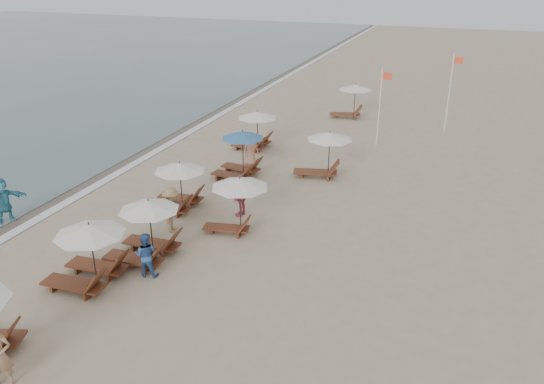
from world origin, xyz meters
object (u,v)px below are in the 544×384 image
at_px(lounger_station_3, 176,186).
at_px(inland_station_0, 235,198).
at_px(lounger_station_5, 254,129).
at_px(waterline_walker, 3,200).
at_px(lounger_station_1, 86,255).
at_px(beachgoer_mid_a, 146,255).
at_px(flag_pole_near, 380,104).
at_px(beachgoer_far_b, 251,149).
at_px(inland_station_1, 323,152).
at_px(beachgoer_far_a, 241,195).
at_px(lounger_station_2, 144,233).
at_px(beachgoer_mid_b, 172,210).
at_px(inland_station_2, 351,98).
at_px(lounger_station_4, 238,156).

distance_m(lounger_station_3, inland_station_0, 3.46).
distance_m(lounger_station_5, waterline_walker, 13.58).
xyz_separation_m(lounger_station_1, beachgoer_mid_a, (1.53, 1.07, -0.25)).
relative_size(lounger_station_3, flag_pole_near, 0.58).
bearing_deg(beachgoer_far_b, inland_station_1, -57.82).
bearing_deg(beachgoer_far_b, lounger_station_3, -154.22).
bearing_deg(lounger_station_5, waterline_walker, -115.78).
relative_size(lounger_station_5, waterline_walker, 1.32).
bearing_deg(inland_station_0, inland_station_1, 77.18).
bearing_deg(lounger_station_5, beachgoer_far_a, -71.14).
xyz_separation_m(lounger_station_2, inland_station_1, (3.73, 9.89, 0.28)).
bearing_deg(beachgoer_mid_a, beachgoer_mid_b, -87.75).
height_order(beachgoer_mid_a, waterline_walker, waterline_walker).
relative_size(lounger_station_2, flag_pole_near, 0.60).
bearing_deg(beachgoer_mid_b, beachgoer_mid_a, -176.51).
relative_size(beachgoer_far_a, waterline_walker, 0.95).
distance_m(lounger_station_2, inland_station_2, 21.17).
height_order(lounger_station_3, flag_pole_near, flag_pole_near).
bearing_deg(waterline_walker, lounger_station_3, -31.44).
height_order(lounger_station_1, beachgoer_mid_b, lounger_station_1).
height_order(inland_station_1, inland_station_2, same).
height_order(inland_station_2, beachgoer_mid_b, inland_station_2).
bearing_deg(lounger_station_4, beachgoer_far_a, -64.60).
relative_size(beachgoer_mid_b, beachgoer_far_a, 1.01).
relative_size(lounger_station_2, beachgoer_far_a, 1.45).
bearing_deg(flag_pole_near, beachgoer_mid_a, -105.79).
bearing_deg(beachgoer_far_b, inland_station_0, -127.27).
relative_size(lounger_station_2, lounger_station_3, 1.03).
relative_size(inland_station_1, beachgoer_mid_b, 1.55).
xyz_separation_m(lounger_station_2, beachgoer_far_a, (1.77, 4.45, -0.11)).
bearing_deg(inland_station_0, flag_pole_near, 75.78).
distance_m(lounger_station_2, lounger_station_5, 12.82).
bearing_deg(beachgoer_mid_a, inland_station_2, -107.69).
relative_size(lounger_station_3, beachgoer_far_a, 1.41).
height_order(lounger_station_1, beachgoer_far_a, lounger_station_1).
bearing_deg(beachgoer_far_a, inland_station_2, -178.11).
bearing_deg(lounger_station_1, lounger_station_2, 67.04).
distance_m(inland_station_0, beachgoer_mid_b, 2.53).
xyz_separation_m(lounger_station_1, beachgoer_mid_b, (0.68, 4.24, -0.12)).
bearing_deg(inland_station_1, lounger_station_2, -110.64).
bearing_deg(inland_station_1, inland_station_2, 95.99).
xyz_separation_m(lounger_station_2, beachgoer_far_b, (-0.14, 10.07, -0.13)).
bearing_deg(lounger_station_1, lounger_station_4, 85.80).
height_order(lounger_station_5, beachgoer_mid_b, lounger_station_5).
height_order(inland_station_2, waterline_walker, inland_station_2).
bearing_deg(beachgoer_mid_a, lounger_station_1, 22.40).
distance_m(lounger_station_2, beachgoer_mid_a, 1.20).
relative_size(beachgoer_far_a, flag_pole_near, 0.41).
distance_m(lounger_station_4, inland_station_1, 4.12).
relative_size(inland_station_1, flag_pole_near, 0.65).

